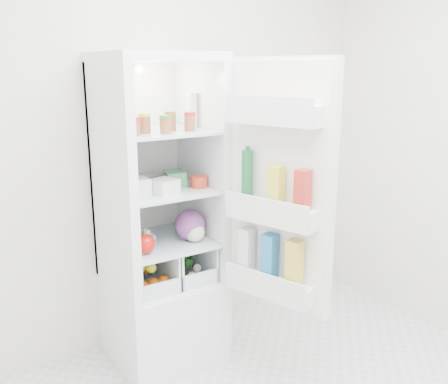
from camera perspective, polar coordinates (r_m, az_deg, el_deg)
room_walls at (r=1.91m, az=14.10°, el=9.71°), size 3.02×3.02×2.61m
refrigerator at (r=3.00m, az=-7.54°, el=-6.64°), size 0.60×0.60×1.80m
shelf_low at (r=2.92m, az=-7.06°, el=-5.64°), size 0.49×0.53×0.01m
shelf_mid at (r=2.83m, az=-7.24°, el=0.27°), size 0.49×0.53×0.02m
shelf_top at (r=2.77m, az=-7.46°, el=6.90°), size 0.49×0.53×0.02m
crisper_left at (r=2.92m, az=-9.15°, el=-8.46°), size 0.23×0.46×0.22m
crisper_right at (r=3.02m, az=-4.88°, el=-7.55°), size 0.23×0.46×0.22m
condiment_jars at (r=2.65m, az=-7.16°, el=7.65°), size 0.38×0.16×0.08m
squeeze_bottle at (r=2.87m, az=-3.69°, el=9.33°), size 0.06×0.06×0.19m
tub_white at (r=2.72m, az=-10.09°, el=0.65°), size 0.14×0.14×0.09m
tub_cream at (r=2.72m, az=-6.91°, el=0.67°), size 0.16×0.16×0.08m
tin_red at (r=2.83m, az=-2.89°, el=1.19°), size 0.11×0.11×0.06m
foil_tray at (r=2.99m, az=-8.88°, el=1.51°), size 0.21×0.19×0.04m
tub_green at (r=2.88m, az=-5.64°, el=1.57°), size 0.14×0.17×0.08m
red_cabbage at (r=2.89m, az=-3.94°, el=-3.76°), size 0.18×0.18×0.18m
bell_pepper at (r=2.72m, az=-9.00°, el=-5.87°), size 0.11×0.11×0.11m
mushroom_bowl at (r=2.78m, az=-9.48°, el=-5.77°), size 0.19×0.19×0.08m
salad_bag at (r=2.87m, az=-3.36°, el=-4.60°), size 0.11×0.11×0.11m
citrus_pile at (r=2.87m, az=-8.81°, el=-9.27°), size 0.20×0.24×0.16m
veg_pile at (r=3.04m, az=-4.76°, el=-8.37°), size 0.16×0.30×0.10m
fridge_door at (r=2.57m, az=6.18°, el=-0.17°), size 0.33×0.59×1.30m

